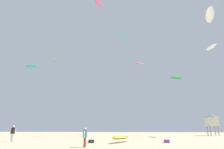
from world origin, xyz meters
name	(u,v)px	position (x,y,z in m)	size (l,w,h in m)	color
person_foreground	(85,136)	(-0.95, 5.02, 0.90)	(0.35, 0.51, 1.55)	#B21E23
person_midground	(13,132)	(-10.67, 10.42, 1.04)	(0.57, 0.40, 1.78)	silver
kite_grounded_near	(121,138)	(1.38, 16.87, 0.18)	(2.80, 2.72, 0.38)	yellow
lifeguard_tower	(211,120)	(19.34, 30.01, 3.05)	(2.30, 2.30, 4.15)	#8C704C
cooler_box	(91,141)	(-1.32, 9.54, 0.16)	(0.56, 0.36, 0.32)	#2D2D33
gear_bag	(167,141)	(6.58, 10.49, 0.16)	(0.56, 0.36, 0.32)	purple
kite_aloft_0	(176,78)	(13.27, 30.71, 12.28)	(3.24, 2.01, 0.64)	green
kite_aloft_2	(211,47)	(20.02, 26.60, 17.70)	(1.51, 3.58, 0.55)	white
kite_aloft_3	(210,15)	(14.73, 14.03, 17.28)	(2.90, 4.61, 0.82)	white
kite_aloft_4	(125,38)	(2.18, 27.93, 21.39)	(1.60, 2.12, 0.50)	#19B29E
kite_aloft_5	(139,63)	(5.96, 41.38, 19.73)	(3.91, 2.92, 0.69)	#E5598C
kite_aloft_6	(98,0)	(-1.88, 14.29, 21.18)	(1.11, 3.50, 0.66)	#E5598C
kite_aloft_7	(31,67)	(-17.74, 24.71, 13.95)	(3.35, 1.27, 0.50)	#19B29E
kite_aloft_8	(53,60)	(-17.17, 34.18, 19.03)	(1.51, 2.62, 0.54)	green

